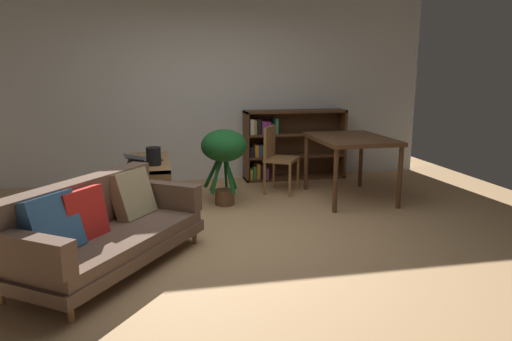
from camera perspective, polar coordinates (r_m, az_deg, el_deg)
The scene contains 10 objects.
ground_plane at distance 4.72m, azimuth -2.61°, elevation -8.25°, with size 8.16×8.16×0.00m, color tan.
back_wall_panel at distance 7.11m, azimuth -6.27°, elevation 9.68°, with size 6.80×0.10×2.70m, color silver.
fabric_couch at distance 4.14m, azimuth -18.29°, elevation -6.48°, with size 1.64×1.87×0.75m.
media_console at distance 5.70m, azimuth -12.69°, elevation -1.85°, with size 0.48×1.21×0.60m.
open_laptop at distance 5.69m, azimuth -13.24°, elevation 1.45°, with size 0.46×0.36×0.07m.
desk_speaker at distance 5.34m, azimuth -12.26°, elevation 1.71°, with size 0.16×0.16×0.20m.
potted_floor_plant at distance 5.74m, azimuth -3.89°, elevation 2.40°, with size 0.56×0.56×0.94m.
dining_table at distance 6.13m, azimuth 11.34°, elevation 3.22°, with size 0.91×1.21×0.80m.
dining_chair_near at distance 6.38m, azimuth 2.54°, elevation 1.89°, with size 0.56×0.58×0.89m.
bookshelf at distance 7.22m, azimuth 3.69°, elevation 3.19°, with size 1.54×0.35×1.05m.
Camera 1 is at (-0.70, -4.37, 1.63)m, focal length 33.13 mm.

